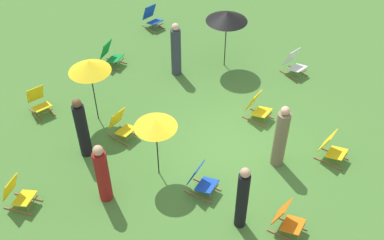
% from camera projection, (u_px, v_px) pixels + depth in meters
% --- Properties ---
extents(ground_plane, '(40.00, 40.00, 0.00)m').
position_uv_depth(ground_plane, '(230.00, 151.00, 12.05)').
color(ground_plane, '#477A33').
extents(deckchair_0, '(0.49, 0.77, 0.83)m').
position_uv_depth(deckchair_0, '(332.00, 148.00, 11.62)').
color(deckchair_0, olive).
rests_on(deckchair_0, ground).
extents(deckchair_1, '(0.62, 0.84, 0.83)m').
position_uv_depth(deckchair_1, '(111.00, 55.00, 14.81)').
color(deckchair_1, olive).
rests_on(deckchair_1, ground).
extents(deckchair_2, '(0.68, 0.87, 0.83)m').
position_uv_depth(deckchair_2, '(39.00, 101.00, 13.02)').
color(deckchair_2, olive).
rests_on(deckchair_2, ground).
extents(deckchair_3, '(0.62, 0.84, 0.83)m').
position_uv_depth(deckchair_3, '(152.00, 18.00, 16.63)').
color(deckchair_3, olive).
rests_on(deckchair_3, ground).
extents(deckchair_4, '(0.64, 0.85, 0.83)m').
position_uv_depth(deckchair_4, '(294.00, 63.00, 14.45)').
color(deckchair_4, olive).
rests_on(deckchair_4, ground).
extents(deckchair_6, '(0.51, 0.78, 0.83)m').
position_uv_depth(deckchair_6, '(121.00, 125.00, 12.26)').
color(deckchair_6, olive).
rests_on(deckchair_6, ground).
extents(deckchair_7, '(0.53, 0.79, 0.83)m').
position_uv_depth(deckchair_7, '(287.00, 219.00, 9.98)').
color(deckchair_7, olive).
rests_on(deckchair_7, ground).
extents(deckchair_8, '(0.54, 0.80, 0.83)m').
position_uv_depth(deckchair_8, '(201.00, 180.00, 10.82)').
color(deckchair_8, olive).
rests_on(deckchair_8, ground).
extents(deckchair_9, '(0.68, 0.87, 0.83)m').
position_uv_depth(deckchair_9, '(18.00, 194.00, 10.51)').
color(deckchair_9, olive).
rests_on(deckchair_9, ground).
extents(deckchair_12, '(0.50, 0.77, 0.83)m').
position_uv_depth(deckchair_12, '(257.00, 107.00, 12.83)').
color(deckchair_12, olive).
rests_on(deckchair_12, ground).
extents(umbrella_0, '(1.28, 1.28, 1.93)m').
position_uv_depth(umbrella_0, '(227.00, 16.00, 13.86)').
color(umbrella_0, black).
rests_on(umbrella_0, ground).
extents(umbrella_1, '(1.12, 1.12, 1.96)m').
position_uv_depth(umbrella_1, '(89.00, 66.00, 11.85)').
color(umbrella_1, black).
rests_on(umbrella_1, ground).
extents(umbrella_2, '(1.00, 1.00, 1.78)m').
position_uv_depth(umbrella_2, '(156.00, 123.00, 10.38)').
color(umbrella_2, black).
rests_on(umbrella_2, ground).
extents(person_0, '(0.35, 0.35, 1.80)m').
position_uv_depth(person_0, '(82.00, 129.00, 11.43)').
color(person_0, black).
rests_on(person_0, ground).
extents(person_1, '(0.42, 0.42, 1.69)m').
position_uv_depth(person_1, '(102.00, 174.00, 10.37)').
color(person_1, maroon).
rests_on(person_1, ground).
extents(person_2, '(0.36, 0.36, 1.80)m').
position_uv_depth(person_2, '(242.00, 199.00, 9.76)').
color(person_2, black).
rests_on(person_2, ground).
extents(person_3, '(0.35, 0.35, 1.84)m').
position_uv_depth(person_3, '(281.00, 138.00, 11.17)').
color(person_3, '#72664C').
rests_on(person_3, ground).
extents(person_4, '(0.36, 0.36, 1.78)m').
position_uv_depth(person_4, '(176.00, 51.00, 14.13)').
color(person_4, '#333847').
rests_on(person_4, ground).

